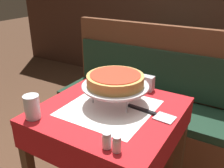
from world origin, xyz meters
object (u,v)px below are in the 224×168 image
Objects in this scene: booth_bench at (142,113)px; condiment_caddy at (174,37)px; water_glass_near at (32,107)px; salt_shaker at (107,140)px; pizza_pan_stand at (115,86)px; deep_dish_pizza at (115,80)px; pepper_shaker at (117,144)px; dining_table_rear at (165,48)px; napkin_holder at (146,83)px; dining_table_front at (110,125)px; pizza_server at (152,113)px.

condiment_caddy is (-0.06, 0.93, 0.48)m from booth_bench.
water_glass_near is 1.71× the size of salt_shaker.
deep_dish_pizza is (0.00, -0.00, 0.04)m from pizza_pan_stand.
booth_bench is 1.19m from pepper_shaker.
salt_shaker reaches higher than dining_table_rear.
dining_table_rear is 10.99× the size of pepper_shaker.
salt_shaker is 0.61m from napkin_holder.
pizza_pan_stand is at bearing 163.50° from deep_dish_pizza.
booth_bench is 20.69× the size of pepper_shaker.
condiment_caddy is (-0.26, 1.36, -0.01)m from napkin_holder.
booth_bench is (-0.13, 0.74, -0.33)m from dining_table_front.
salt_shaker is 0.05m from pepper_shaker.
water_glass_near is 0.68m from napkin_holder.
dining_table_rear is 1.71m from pizza_server.
condiment_caddy is at bearing 87.81° from water_glass_near.
deep_dish_pizza is at bearing -79.15° from booth_bench.
napkin_holder is at bearing 74.54° from pizza_pan_stand.
napkin_holder is at bearing 103.47° from pepper_shaker.
booth_bench is 0.68m from napkin_holder.
booth_bench is 20.65× the size of salt_shaker.
dining_table_front is 0.35m from napkin_holder.
pizza_server is 3.78× the size of salt_shaker.
dining_table_front is 0.42m from water_glass_near.
deep_dish_pizza is 0.40m from salt_shaker.
dining_table_front is 4.48× the size of condiment_caddy.
dining_table_rear is 4.58× the size of condiment_caddy.
dining_table_front is 10.74× the size of pepper_shaker.
dining_table_rear is at bearing 104.37° from pepper_shaker.
pepper_shaker is (0.21, -0.29, 0.14)m from dining_table_front.
dining_table_front is 6.28× the size of water_glass_near.
dining_table_rear is 2.54× the size of deep_dish_pizza.
dining_table_rear is 0.53× the size of booth_bench.
booth_bench is 12.09× the size of water_glass_near.
pizza_pan_stand is 0.41m from pepper_shaker.
salt_shaker is (-0.05, -0.35, 0.03)m from pizza_server.
napkin_holder is (-0.15, 0.26, 0.04)m from pizza_server.
deep_dish_pizza is (-0.00, 0.06, 0.25)m from dining_table_front.
condiment_caddy reaches higher than pepper_shaker.
water_glass_near is at bearing -97.61° from booth_bench.
pizza_pan_stand is 5.11× the size of pepper_shaker.
water_glass_near is (-0.49, -0.34, 0.06)m from pizza_server.
dining_table_front is at bearing -83.34° from condiment_caddy.
dining_table_rear is 2.90× the size of pizza_server.
dining_table_front is at bearing -80.09° from dining_table_rear.
pepper_shaker is at bearing -1.26° from water_glass_near.
deep_dish_pizza is 1.81× the size of condiment_caddy.
condiment_caddy reaches higher than napkin_holder.
pizza_pan_stand is at bearing 121.56° from pepper_shaker.
booth_bench is 1.15m from water_glass_near.
water_glass_near is (-0.27, -0.34, -0.04)m from pizza_pan_stand.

